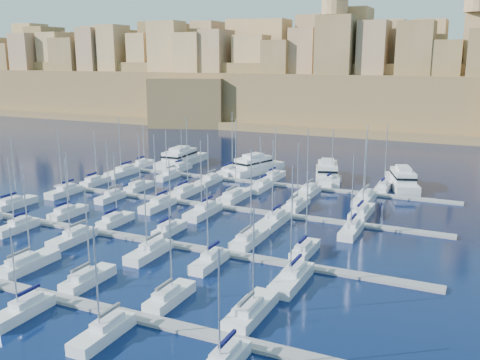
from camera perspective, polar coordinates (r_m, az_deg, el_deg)
The scene contains 51 objects.
ground at distance 94.80m, azimuth -4.50°, elevation -4.52°, with size 600.00×600.00×0.00m, color black.
pontoon_near at distance 69.18m, azimuth -18.71°, elevation -11.87°, with size 84.00×2.00×0.40m, color slate.
pontoon_mid_near at distance 85.05m, azimuth -8.48°, elevation -6.57°, with size 84.00×2.00×0.40m, color slate.
pontoon_mid_far at distance 103.19m, azimuth -1.78°, elevation -2.90°, with size 84.00×2.00×0.40m, color slate.
pontoon_far at distance 122.60m, azimuth 2.83°, elevation -0.34°, with size 84.00×2.00×0.40m, color slate.
sailboat_2 at distance 79.90m, azimuth -21.72°, elevation -8.28°, with size 2.85×9.51×14.77m.
sailboat_3 at distance 72.32m, azimuth -15.93°, elevation -10.10°, with size 2.51×8.35×13.12m.
sailboat_4 at distance 65.37m, azimuth -7.52°, elevation -12.26°, with size 2.46×8.21×12.53m.
sailboat_5 at distance 61.57m, azimuth 1.18°, elevation -13.80°, with size 2.91×9.70×12.85m.
sailboat_9 at distance 66.37m, azimuth -22.22°, elevation -12.78°, with size 2.44×8.14×10.99m.
sailboat_10 at distance 59.08m, azimuth -14.36°, elevation -15.48°, with size 2.49×8.29×12.73m.
sailboat_12 at distance 112.43m, azimuth -22.92°, elevation -2.32°, with size 2.76×9.20×14.13m.
sailboat_13 at distance 102.56m, azimuth -17.88°, elevation -3.34°, with size 2.49×8.29×12.12m.
sailboat_14 at distance 95.61m, azimuth -13.16°, elevation -4.22°, with size 2.38×7.92×12.88m.
sailboat_15 at distance 89.28m, azimuth -7.54°, elevation -5.22°, with size 2.28×7.61×12.62m.
sailboat_16 at distance 83.77m, azimuth 0.99°, elevation -6.33°, with size 2.87×9.58×15.21m.
sailboat_17 at distance 79.95m, azimuth 6.92°, elevation -7.41°, with size 2.37×7.91×12.72m.
sailboat_19 at distance 97.19m, azimuth -22.69°, elevation -4.63°, with size 2.44×8.14×12.91m.
sailboat_20 at distance 88.39m, azimuth -17.39°, elevation -5.91°, with size 2.70×9.00×13.85m.
sailboat_21 at distance 79.82m, azimuth -9.65°, elevation -7.54°, with size 2.71×9.03×12.10m.
sailboat_22 at distance 75.36m, azimuth -3.25°, elevation -8.64°, with size 2.44×8.14×12.11m.
sailboat_23 at distance 69.98m, azimuth 5.57°, elevation -10.40°, with size 2.98×9.94×16.00m.
sailboat_24 at distance 126.06m, azimuth -15.17°, elevation -0.16°, with size 2.43×8.11×12.73m.
sailboat_25 at distance 118.89m, azimuth -10.73°, elevation -0.72°, with size 2.46×8.19×12.85m.
sailboat_26 at distance 113.45m, azimuth -5.74°, elevation -1.19°, with size 2.99×9.98×16.77m.
sailboat_27 at distance 108.57m, azimuth -0.60°, elevation -1.77°, with size 3.15×10.49×16.78m.
sailboat_28 at distance 103.14m, azimuth 6.01°, elevation -2.67°, with size 2.76×9.21×13.06m.
sailboat_29 at distance 100.29m, azimuth 12.84°, elevation -3.38°, with size 2.96×9.85×14.40m.
sailboat_30 at distance 118.52m, azimuth -18.24°, elevation -1.19°, with size 2.63×8.76×14.19m.
sailboat_31 at distance 111.53m, azimuth -13.62°, elevation -1.77°, with size 2.24×7.45×12.55m.
sailboat_32 at distance 103.94m, azimuth -8.73°, elevation -2.62°, with size 2.79×9.29×14.67m.
sailboat_33 at distance 98.56m, azimuth -3.93°, elevation -3.36°, with size 3.01×10.03×14.29m.
sailboat_34 at distance 93.04m, azimuth 3.59°, elevation -4.35°, with size 2.95×9.82×15.23m.
sailboat_35 at distance 89.93m, azimuth 11.79°, elevation -5.25°, with size 2.54×8.45×13.58m.
sailboat_36 at distance 144.11m, azimuth -10.28°, elevation 1.70°, with size 2.28×7.59×11.35m.
sailboat_37 at distance 137.81m, azimuth -6.31°, elevation 1.32°, with size 2.26×7.55×11.82m.
sailboat_38 at distance 132.64m, azimuth -0.95°, elevation 0.96°, with size 3.13×10.45×15.72m.
sailboat_39 at distance 127.36m, azimuth 3.66°, elevation 0.41°, with size 2.65×8.85×12.64m.
sailboat_40 at distance 123.22m, azimuth 9.65°, elevation -0.18°, with size 2.68×8.93×12.95m.
sailboat_41 at distance 120.60m, azimuth 15.06°, elevation -0.73°, with size 2.57×8.56×14.61m.
sailboat_42 at distance 134.69m, azimuth -12.40°, elevation 0.84°, with size 3.16×10.55×14.64m.
sailboat_43 at distance 128.80m, azimuth -7.68°, elevation 0.45°, with size 2.37×7.90×12.02m.
sailboat_44 at distance 122.77m, azimuth -3.28°, elevation -0.07°, with size 2.64×8.79×11.87m.
sailboat_45 at distance 117.22m, azimuth 2.26°, elevation -0.69°, with size 2.74×9.14×12.15m.
sailboat_46 at distance 113.14m, azimuth 7.23°, elevation -1.28°, with size 3.06×10.19×14.39m.
sailboat_47 at distance 110.18m, azimuth 13.16°, elevation -1.90°, with size 3.10×10.34×15.85m.
motor_yacht_a at distance 144.76m, azimuth -6.33°, elevation 2.29°, with size 6.66×19.78×5.25m.
motor_yacht_b at distance 133.76m, azimuth 1.57°, elevation 1.48°, with size 10.12×17.91×5.25m.
motor_yacht_c at distance 127.90m, azimuth 9.29°, elevation 0.77°, with size 10.06×18.37×5.25m.
motor_yacht_d at distance 123.98m, azimuth 16.92°, elevation -0.02°, with size 9.89×17.10×5.25m.
fortified_city at distance 238.52m, azimuth 14.21°, elevation 9.34°, with size 460.00×108.95×59.52m.
Camera 1 is at (44.65, -78.61, 28.54)m, focal length 40.00 mm.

